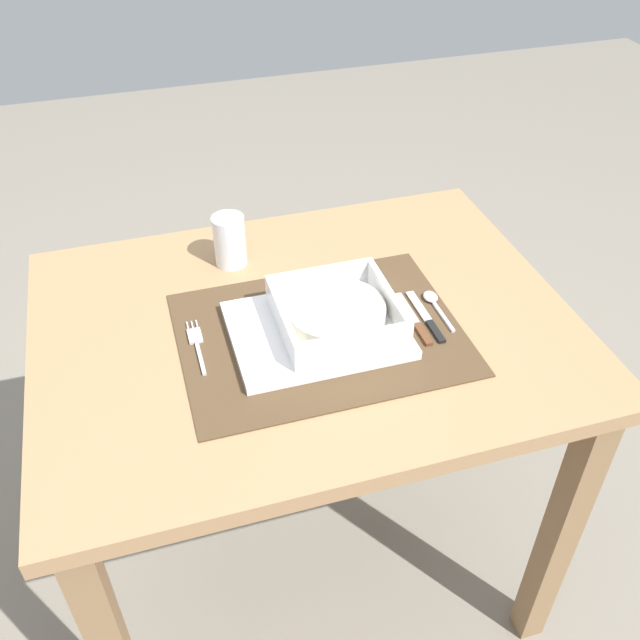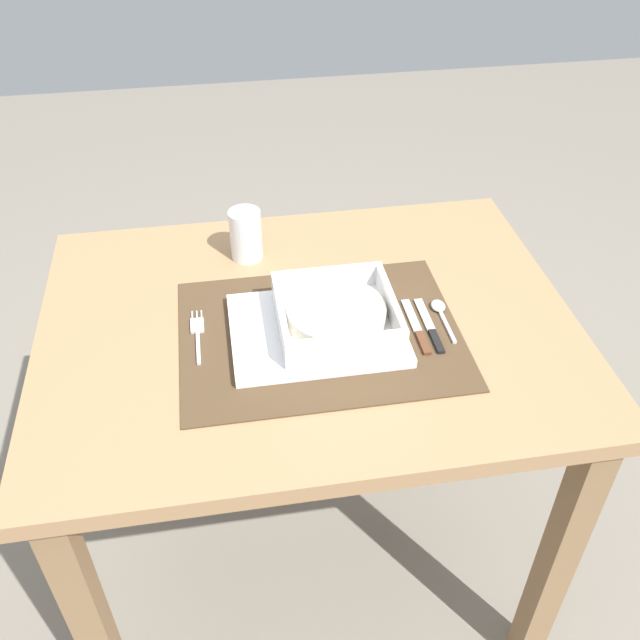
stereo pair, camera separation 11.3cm
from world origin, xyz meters
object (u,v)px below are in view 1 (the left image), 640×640
at_px(dining_table, 306,369).
at_px(porridge_bowl, 336,314).
at_px(butter_knife, 428,319).
at_px(drinking_glass, 230,243).
at_px(spoon, 433,301).
at_px(fork, 196,342).
at_px(bread_knife, 415,322).

relative_size(dining_table, porridge_bowl, 4.75).
bearing_deg(dining_table, butter_knife, -17.75).
height_order(butter_knife, drinking_glass, drinking_glass).
distance_m(butter_knife, drinking_glass, 0.39).
relative_size(dining_table, drinking_glass, 9.23).
relative_size(spoon, butter_knife, 0.79).
xyz_separation_m(porridge_bowl, fork, (-0.22, 0.03, -0.03)).
bearing_deg(bread_knife, dining_table, 160.37).
height_order(dining_table, bread_knife, bread_knife).
distance_m(dining_table, bread_knife, 0.22).
bearing_deg(porridge_bowl, fork, 171.15).
relative_size(porridge_bowl, bread_knife, 1.34).
bearing_deg(drinking_glass, porridge_bowl, -63.38).
height_order(butter_knife, bread_knife, same).
bearing_deg(porridge_bowl, dining_table, 132.85).
bearing_deg(fork, drinking_glass, 67.93).
relative_size(dining_table, spoon, 8.16).
xyz_separation_m(dining_table, spoon, (0.22, -0.02, 0.12)).
xyz_separation_m(fork, bread_knife, (0.36, -0.05, 0.00)).
relative_size(porridge_bowl, drinking_glass, 1.94).
distance_m(spoon, drinking_glass, 0.38).
height_order(porridge_bowl, spoon, porridge_bowl).
xyz_separation_m(spoon, bread_knife, (-0.05, -0.04, -0.00)).
height_order(spoon, bread_knife, spoon).
bearing_deg(drinking_glass, spoon, -36.23).
xyz_separation_m(fork, drinking_glass, (0.10, 0.21, 0.04)).
height_order(spoon, drinking_glass, drinking_glass).
height_order(porridge_bowl, butter_knife, porridge_bowl).
distance_m(fork, bread_knife, 0.36).
distance_m(fork, butter_knife, 0.38).
bearing_deg(drinking_glass, dining_table, -67.65).
distance_m(porridge_bowl, bread_knife, 0.14).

